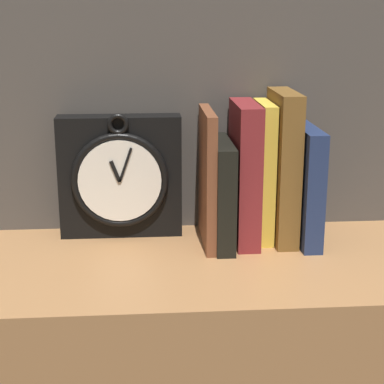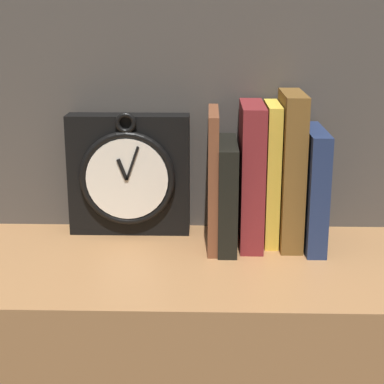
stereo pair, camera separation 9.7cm
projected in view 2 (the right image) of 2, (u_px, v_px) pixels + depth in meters
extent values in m
cube|color=black|center=(129.00, 174.00, 1.11)|extent=(0.21, 0.05, 0.21)
torus|color=black|center=(127.00, 179.00, 1.08)|extent=(0.16, 0.01, 0.16)
cylinder|color=white|center=(127.00, 179.00, 1.08)|extent=(0.14, 0.01, 0.14)
cube|color=black|center=(122.00, 170.00, 1.07)|extent=(0.02, 0.00, 0.04)
cube|color=black|center=(132.00, 163.00, 1.06)|extent=(0.02, 0.00, 0.06)
torus|color=black|center=(126.00, 123.00, 1.05)|extent=(0.04, 0.01, 0.04)
cube|color=brown|center=(213.00, 178.00, 1.05)|extent=(0.02, 0.15, 0.22)
cube|color=black|center=(227.00, 193.00, 1.05)|extent=(0.03, 0.16, 0.17)
cube|color=maroon|center=(251.00, 175.00, 1.05)|extent=(0.04, 0.14, 0.23)
cube|color=yellow|center=(271.00, 173.00, 1.06)|extent=(0.02, 0.11, 0.23)
cube|color=brown|center=(290.00, 169.00, 1.05)|extent=(0.04, 0.13, 0.25)
cube|color=navy|center=(313.00, 188.00, 1.05)|extent=(0.03, 0.15, 0.19)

